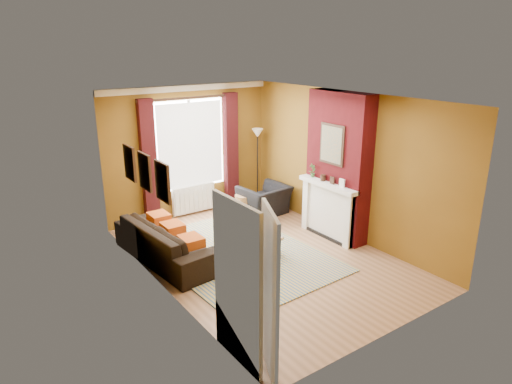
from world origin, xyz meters
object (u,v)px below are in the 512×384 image
sofa (168,241)px  wicker_stool (244,205)px  coffee_table (252,235)px  floor_lamp (258,145)px  armchair (264,200)px

sofa → wicker_stool: sofa is taller
coffee_table → floor_lamp: floor_lamp is taller
floor_lamp → wicker_stool: bearing=-145.2°
armchair → coffee_table: bearing=41.9°
coffee_table → sofa: bearing=147.3°
wicker_stool → floor_lamp: floor_lamp is taller
armchair → wicker_stool: bearing=-26.3°
sofa → floor_lamp: floor_lamp is taller
coffee_table → wicker_stool: (0.86, 1.57, -0.08)m
sofa → floor_lamp: 3.49m
wicker_stool → coffee_table: bearing=-118.7°
armchair → coffee_table: size_ratio=0.87×
armchair → floor_lamp: (0.29, 0.67, 1.08)m
armchair → floor_lamp: floor_lamp is taller
coffee_table → wicker_stool: size_ratio=2.33×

